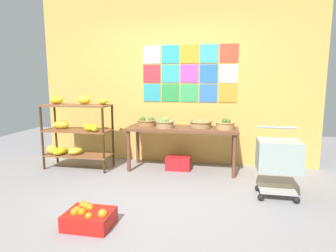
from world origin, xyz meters
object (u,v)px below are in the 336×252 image
(fruit_basket_back_right, at_px, (225,124))
(orange_crate_foreground, at_px, (89,218))
(fruit_basket_centre, at_px, (165,123))
(fruit_basket_back_left, at_px, (147,122))
(shopping_cart, at_px, (278,158))
(banana_shelf_unit, at_px, (75,129))
(produce_crate_under_table, at_px, (178,163))
(display_table, at_px, (182,133))
(fruit_basket_right, at_px, (201,124))

(fruit_basket_back_right, xyz_separation_m, orange_crate_foreground, (-1.29, -1.95, -0.67))
(fruit_basket_centre, xyz_separation_m, fruit_basket_back_left, (-0.34, 0.15, -0.01))
(fruit_basket_back_left, distance_m, shopping_cart, 2.14)
(fruit_basket_centre, relative_size, fruit_basket_back_right, 1.02)
(banana_shelf_unit, bearing_deg, produce_crate_under_table, 8.67)
(fruit_basket_back_left, xyz_separation_m, produce_crate_under_table, (0.54, -0.06, -0.65))
(banana_shelf_unit, height_order, shopping_cart, banana_shelf_unit)
(fruit_basket_back_left, bearing_deg, banana_shelf_unit, -164.26)
(banana_shelf_unit, height_order, fruit_basket_back_left, banana_shelf_unit)
(produce_crate_under_table, relative_size, orange_crate_foreground, 0.86)
(display_table, bearing_deg, banana_shelf_unit, -172.36)
(banana_shelf_unit, bearing_deg, orange_crate_foreground, -58.31)
(fruit_basket_centre, height_order, fruit_basket_back_left, fruit_basket_centre)
(fruit_basket_back_right, height_order, fruit_basket_back_left, fruit_basket_back_right)
(display_table, distance_m, fruit_basket_centre, 0.31)
(display_table, height_order, produce_crate_under_table, display_table)
(banana_shelf_unit, xyz_separation_m, display_table, (1.71, 0.23, -0.03))
(shopping_cart, bearing_deg, produce_crate_under_table, 151.79)
(fruit_basket_back_left, xyz_separation_m, shopping_cart, (1.91, -0.94, -0.25))
(fruit_basket_right, relative_size, produce_crate_under_table, 0.93)
(fruit_basket_centre, distance_m, shopping_cart, 1.78)
(fruit_basket_centre, relative_size, fruit_basket_right, 0.83)
(display_table, xyz_separation_m, shopping_cart, (1.31, -0.86, -0.11))
(banana_shelf_unit, distance_m, display_table, 1.73)
(fruit_basket_centre, height_order, shopping_cart, shopping_cart)
(fruit_basket_centre, distance_m, fruit_basket_right, 0.57)
(banana_shelf_unit, bearing_deg, fruit_basket_back_right, 4.67)
(fruit_basket_centre, bearing_deg, produce_crate_under_table, 22.60)
(fruit_basket_right, relative_size, fruit_basket_back_right, 1.23)
(fruit_basket_right, xyz_separation_m, shopping_cart, (1.02, -0.94, -0.25))
(display_table, distance_m, shopping_cart, 1.57)
(display_table, bearing_deg, fruit_basket_back_left, 172.01)
(display_table, relative_size, fruit_basket_back_left, 5.42)
(display_table, xyz_separation_m, fruit_basket_centre, (-0.26, -0.06, 0.15))
(banana_shelf_unit, height_order, fruit_basket_right, banana_shelf_unit)
(banana_shelf_unit, bearing_deg, fruit_basket_back_left, 15.74)
(produce_crate_under_table, bearing_deg, banana_shelf_unit, -171.33)
(display_table, height_order, orange_crate_foreground, display_table)
(display_table, distance_m, fruit_basket_back_right, 0.68)
(fruit_basket_centre, bearing_deg, fruit_basket_back_left, 156.45)
(fruit_basket_back_left, relative_size, shopping_cart, 0.38)
(fruit_basket_back_left, distance_m, orange_crate_foreground, 2.17)
(fruit_basket_back_left, bearing_deg, shopping_cart, -26.34)
(orange_crate_foreground, xyz_separation_m, shopping_cart, (1.94, 1.12, 0.41))
(fruit_basket_back_right, bearing_deg, banana_shelf_unit, -175.33)
(banana_shelf_unit, relative_size, fruit_basket_right, 3.28)
(produce_crate_under_table, xyz_separation_m, orange_crate_foreground, (-0.57, -2.01, -0.01))
(orange_crate_foreground, bearing_deg, fruit_basket_back_left, 89.11)
(banana_shelf_unit, xyz_separation_m, shopping_cart, (3.02, -0.63, -0.14))
(fruit_basket_centre, bearing_deg, banana_shelf_unit, -173.41)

